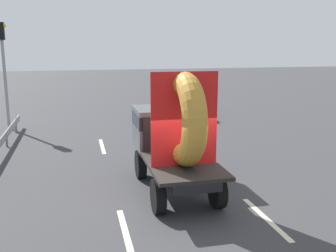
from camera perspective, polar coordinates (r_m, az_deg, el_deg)
ground_plane at (r=11.63m, az=2.30°, el=-11.10°), size 120.00×120.00×0.00m
flatbed_truck at (r=12.18m, az=0.78°, el=-1.00°), size 2.02×4.72×3.81m
distant_sedan at (r=24.95m, az=2.32°, el=3.12°), size 1.80×4.19×1.37m
traffic_light at (r=22.60m, az=-22.80°, el=8.81°), size 0.42×0.36×5.63m
guardrail at (r=17.54m, az=-23.21°, el=-2.33°), size 0.10×11.62×0.71m
lane_dash_left_near at (r=10.10m, az=-6.27°, el=-14.90°), size 0.16×2.46×0.01m
lane_dash_left_far at (r=17.95m, az=-9.55°, el=-2.91°), size 0.16×2.59×0.01m
lane_dash_right_near at (r=10.99m, az=14.05°, el=-12.89°), size 0.16×2.67×0.01m
lane_dash_right_far at (r=18.90m, az=1.72°, el=-1.99°), size 0.16×2.15×0.01m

